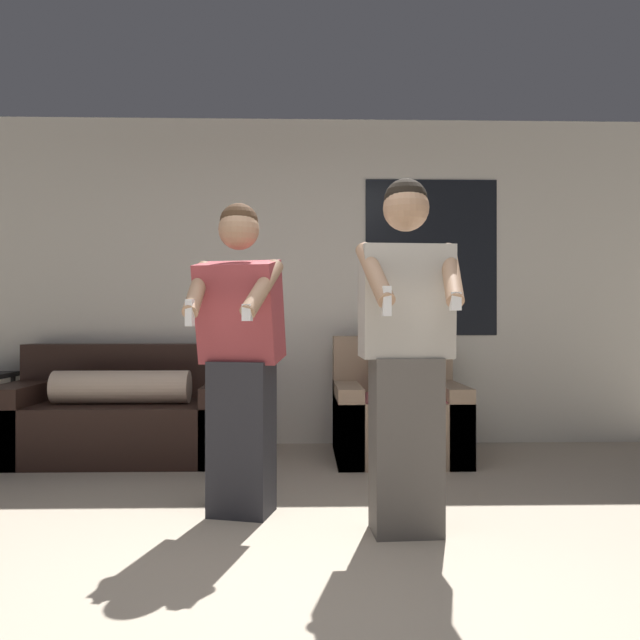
{
  "coord_description": "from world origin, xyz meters",
  "views": [
    {
      "loc": [
        0.14,
        -2.24,
        1.02
      ],
      "look_at": [
        0.22,
        0.9,
        1.02
      ],
      "focal_mm": 35.0,
      "sensor_mm": 36.0,
      "label": 1
    }
  ],
  "objects_px": {
    "couch": "(128,417)",
    "armchair": "(397,415)",
    "person_right": "(406,353)",
    "person_left": "(240,358)"
  },
  "relations": [
    {
      "from": "person_left",
      "to": "couch",
      "type": "bearing_deg",
      "value": 124.47
    },
    {
      "from": "couch",
      "to": "person_right",
      "type": "relative_size",
      "value": 1.04
    },
    {
      "from": "couch",
      "to": "person_right",
      "type": "distance_m",
      "value": 2.58
    },
    {
      "from": "person_left",
      "to": "person_right",
      "type": "bearing_deg",
      "value": -19.66
    },
    {
      "from": "couch",
      "to": "person_right",
      "type": "xyz_separation_m",
      "value": [
        1.82,
        -1.74,
        0.57
      ]
    },
    {
      "from": "person_left",
      "to": "person_right",
      "type": "distance_m",
      "value": 0.88
    },
    {
      "from": "couch",
      "to": "armchair",
      "type": "bearing_deg",
      "value": -1.96
    },
    {
      "from": "couch",
      "to": "person_left",
      "type": "distance_m",
      "value": 1.83
    },
    {
      "from": "couch",
      "to": "armchair",
      "type": "height_order",
      "value": "armchair"
    },
    {
      "from": "person_left",
      "to": "person_right",
      "type": "xyz_separation_m",
      "value": [
        0.82,
        -0.29,
        0.04
      ]
    }
  ]
}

